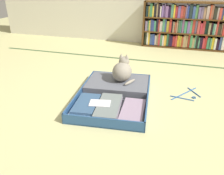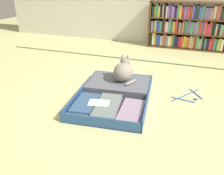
{
  "view_description": "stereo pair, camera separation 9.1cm",
  "coord_description": "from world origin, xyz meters",
  "views": [
    {
      "loc": [
        0.46,
        -1.82,
        1.06
      ],
      "look_at": [
        -0.12,
        0.07,
        0.13
      ],
      "focal_mm": 36.49,
      "sensor_mm": 36.0,
      "label": 1
    },
    {
      "loc": [
        0.55,
        -1.79,
        1.06
      ],
      "look_at": [
        -0.12,
        0.07,
        0.13
      ],
      "focal_mm": 36.49,
      "sensor_mm": 36.0,
      "label": 2
    }
  ],
  "objects": [
    {
      "name": "open_suitcase",
      "position": [
        -0.12,
        0.13,
        0.04
      ],
      "size": [
        0.78,
        1.06,
        0.09
      ],
      "color": "navy",
      "rests_on": "ground_plane"
    },
    {
      "name": "black_cat",
      "position": [
        -0.09,
        0.36,
        0.2
      ],
      "size": [
        0.26,
        0.27,
        0.28
      ],
      "color": "gray",
      "rests_on": "open_suitcase"
    },
    {
      "name": "clothes_hanger",
      "position": [
        0.59,
        0.39,
        0.01
      ],
      "size": [
        0.3,
        0.36,
        0.01
      ],
      "color": "#245398",
      "rests_on": "ground_plane"
    },
    {
      "name": "tatami_border",
      "position": [
        0.0,
        1.36,
        0.0
      ],
      "size": [
        4.8,
        0.05,
        0.0
      ],
      "color": "#37522E",
      "rests_on": "ground_plane"
    },
    {
      "name": "ground_plane",
      "position": [
        0.0,
        0.0,
        0.0
      ],
      "size": [
        10.0,
        10.0,
        0.0
      ],
      "primitive_type": "plane",
      "color": "tan"
    },
    {
      "name": "bookshelf",
      "position": [
        0.56,
        2.26,
        0.37
      ],
      "size": [
        1.57,
        0.23,
        0.76
      ],
      "color": "#523316",
      "rests_on": "ground_plane"
    }
  ]
}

